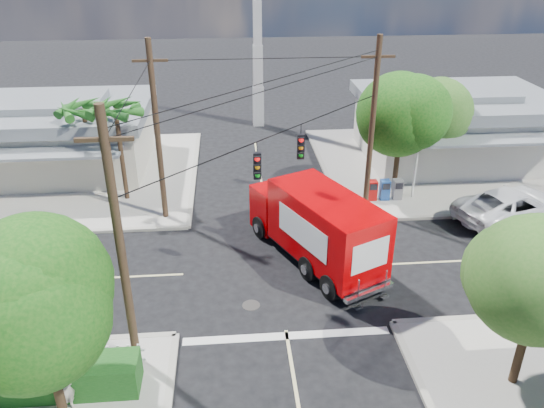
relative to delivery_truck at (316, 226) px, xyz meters
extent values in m
plane|color=black|center=(-1.81, -0.68, -1.73)|extent=(120.00, 120.00, 0.00)
cube|color=#ACA69B|center=(9.19, 10.32, -1.66)|extent=(14.00, 14.00, 0.14)
cube|color=#A29D8F|center=(2.19, 10.32, -1.66)|extent=(0.25, 14.00, 0.14)
cube|color=#A29D8F|center=(9.19, 3.32, -1.66)|extent=(14.00, 0.25, 0.14)
cube|color=#ACA69B|center=(-12.81, 10.32, -1.66)|extent=(14.00, 14.00, 0.14)
cube|color=#A29D8F|center=(-5.81, 10.32, -1.66)|extent=(0.25, 14.00, 0.14)
cube|color=#A29D8F|center=(-12.81, 3.32, -1.66)|extent=(14.00, 0.25, 0.14)
cube|color=beige|center=(-1.81, 9.32, -1.73)|extent=(0.12, 12.00, 0.01)
cube|color=beige|center=(8.19, -0.68, -1.73)|extent=(12.00, 0.12, 0.01)
cube|color=beige|center=(-11.81, -0.68, -1.73)|extent=(12.00, 0.12, 0.01)
cube|color=silver|center=(-1.81, -4.98, -1.73)|extent=(7.50, 0.40, 0.01)
cube|color=silver|center=(10.69, 11.32, 0.11)|extent=(11.00, 8.00, 3.40)
cube|color=gray|center=(10.69, 11.32, 2.16)|extent=(11.80, 8.80, 0.70)
cube|color=gray|center=(10.69, 11.32, 2.66)|extent=(6.05, 4.40, 0.50)
cube|color=gray|center=(10.69, 6.42, 1.31)|extent=(9.90, 1.80, 0.15)
cylinder|color=silver|center=(6.29, 5.62, -0.14)|extent=(0.12, 0.12, 2.90)
cube|color=beige|center=(-13.81, 11.82, 0.01)|extent=(10.00, 8.00, 3.20)
cube|color=gray|center=(-13.81, 11.82, 1.96)|extent=(10.80, 8.80, 0.70)
cube|color=gray|center=(-13.81, 11.82, 2.46)|extent=(5.50, 4.40, 0.50)
cube|color=gray|center=(-13.81, 6.92, 1.11)|extent=(9.00, 1.80, 0.15)
cylinder|color=silver|center=(-9.81, 6.12, -0.24)|extent=(0.12, 0.12, 2.70)
cube|color=silver|center=(-1.31, 19.32, -0.23)|extent=(0.80, 0.80, 3.00)
cube|color=silver|center=(-1.31, 19.32, 2.77)|extent=(0.70, 0.70, 3.00)
cube|color=silver|center=(-1.31, 19.32, 5.77)|extent=(0.60, 0.60, 3.00)
cylinder|color=#422D1C|center=(-8.81, -8.18, 0.26)|extent=(0.28, 0.28, 3.71)
sphere|color=#104F10|center=(-8.81, -8.18, 2.58)|extent=(3.71, 3.71, 3.71)
sphere|color=#104F10|center=(-9.21, -7.98, 2.82)|extent=(3.02, 3.02, 3.02)
sphere|color=#104F10|center=(-8.46, -8.48, 2.47)|extent=(3.25, 3.25, 3.25)
cylinder|color=#422D1C|center=(5.39, 6.12, 0.46)|extent=(0.28, 0.28, 4.10)
sphere|color=#104F10|center=(5.39, 6.12, 3.02)|extent=(4.10, 4.10, 4.10)
sphere|color=#104F10|center=(4.99, 6.32, 3.27)|extent=(3.33, 3.33, 3.33)
sphere|color=#104F10|center=(5.74, 5.82, 2.89)|extent=(3.58, 3.58, 3.58)
cylinder|color=#422D1C|center=(7.99, 8.32, 0.20)|extent=(0.28, 0.28, 3.58)
sphere|color=#2F671E|center=(7.99, 8.32, 2.44)|extent=(3.58, 3.58, 3.58)
sphere|color=#2F671E|center=(7.59, 8.52, 2.66)|extent=(2.91, 2.91, 2.91)
sphere|color=#2F671E|center=(8.34, 8.02, 2.33)|extent=(3.14, 3.14, 3.14)
cylinder|color=#422D1C|center=(5.19, -7.88, 0.14)|extent=(0.28, 0.28, 3.46)
sphere|color=#2F671E|center=(5.19, -7.88, 2.30)|extent=(3.46, 3.46, 3.46)
sphere|color=#2F671E|center=(4.79, -7.68, 2.51)|extent=(2.81, 2.81, 2.81)
cylinder|color=#422D1C|center=(-9.31, 6.82, 0.91)|extent=(0.24, 0.24, 5.00)
cone|color=#24661F|center=(-8.41, 6.82, 3.51)|extent=(0.50, 2.06, 0.98)
cone|color=#24661F|center=(-8.75, 7.52, 3.51)|extent=(1.92, 1.68, 0.98)
cone|color=#24661F|center=(-9.51, 7.70, 3.51)|extent=(2.12, 0.95, 0.98)
cone|color=#24661F|center=(-10.13, 7.21, 3.51)|extent=(1.34, 2.07, 0.98)
cone|color=#24661F|center=(-10.13, 6.43, 3.51)|extent=(1.34, 2.07, 0.98)
cone|color=#24661F|center=(-9.51, 5.94, 3.51)|extent=(2.12, 0.95, 0.98)
cone|color=#24661F|center=(-8.75, 6.12, 3.51)|extent=(1.92, 1.68, 0.98)
cylinder|color=#422D1C|center=(-11.31, 8.32, 0.71)|extent=(0.24, 0.24, 4.60)
cone|color=#24661F|center=(-10.41, 8.32, 3.11)|extent=(0.50, 2.06, 0.98)
cone|color=#24661F|center=(-10.75, 9.02, 3.11)|extent=(1.92, 1.68, 0.98)
cone|color=#24661F|center=(-11.51, 9.20, 3.11)|extent=(2.12, 0.95, 0.98)
cone|color=#24661F|center=(-12.13, 8.71, 3.11)|extent=(1.34, 2.07, 0.98)
cone|color=#24661F|center=(-12.13, 7.93, 3.11)|extent=(1.34, 2.07, 0.98)
cone|color=#24661F|center=(-11.51, 7.44, 3.11)|extent=(2.12, 0.95, 0.98)
cone|color=#24661F|center=(-10.75, 7.62, 3.11)|extent=(1.92, 1.68, 0.98)
cylinder|color=#473321|center=(-7.01, -5.88, 2.77)|extent=(0.28, 0.28, 9.00)
cube|color=#473321|center=(-7.01, -5.88, 6.27)|extent=(1.60, 0.12, 0.12)
cylinder|color=#473321|center=(3.39, 4.52, 2.77)|extent=(0.28, 0.28, 9.00)
cube|color=#473321|center=(3.39, 4.52, 6.27)|extent=(1.60, 0.12, 0.12)
cylinder|color=#473321|center=(-7.01, 4.52, 2.77)|extent=(0.28, 0.28, 9.00)
cube|color=#473321|center=(-7.01, 4.52, 6.27)|extent=(1.60, 0.12, 0.12)
cylinder|color=black|center=(-1.81, -0.68, 4.47)|extent=(10.43, 10.43, 0.04)
cube|color=black|center=(-2.61, -1.48, 3.52)|extent=(0.30, 0.24, 1.05)
sphere|color=red|center=(-2.61, -1.62, 3.85)|extent=(0.20, 0.20, 0.20)
cube|color=black|center=(-0.71, 0.42, 3.52)|extent=(0.30, 0.24, 1.05)
sphere|color=red|center=(-0.71, 0.28, 3.85)|extent=(0.20, 0.20, 0.20)
cube|color=silver|center=(-9.61, -6.28, -1.24)|extent=(5.94, 0.05, 0.08)
cube|color=silver|center=(-9.61, -6.28, -0.84)|extent=(5.94, 0.05, 0.08)
cube|color=silver|center=(-6.81, -6.28, -1.09)|extent=(0.09, 0.06, 1.00)
cube|color=#124514|center=(-9.81, -7.08, -1.04)|extent=(6.20, 1.20, 1.10)
cube|color=#B10B0A|center=(3.99, 5.52, -1.04)|extent=(0.50, 0.50, 1.10)
cube|color=#204B99|center=(4.69, 5.52, -1.04)|extent=(0.50, 0.50, 1.10)
cube|color=slate|center=(5.39, 5.52, -1.04)|extent=(0.50, 0.50, 1.10)
cube|color=black|center=(-0.07, 0.14, -1.20)|extent=(5.31, 7.82, 0.24)
cube|color=#C20003|center=(-1.35, 2.82, -0.42)|extent=(2.83, 2.50, 2.14)
cube|color=black|center=(-1.65, 3.44, -0.03)|extent=(1.95, 1.10, 0.93)
cube|color=silver|center=(-1.73, 3.61, -1.10)|extent=(2.07, 1.07, 0.34)
cube|color=#C20003|center=(0.31, -0.65, 0.27)|extent=(4.64, 6.15, 2.83)
cube|color=white|center=(1.43, -0.12, 0.41)|extent=(1.53, 3.17, 1.27)
cube|color=white|center=(-0.80, -1.19, 0.41)|extent=(1.53, 3.17, 1.27)
cube|color=white|center=(1.54, -3.22, 0.41)|extent=(1.59, 0.78, 1.27)
cube|color=silver|center=(1.60, -3.33, -1.20)|extent=(2.21, 1.23, 0.18)
cube|color=silver|center=(1.04, -3.74, -0.81)|extent=(0.42, 0.24, 0.97)
cube|color=silver|center=(2.27, -3.15, -0.81)|extent=(0.42, 0.24, 0.97)
cylinder|color=black|center=(-2.30, 2.20, -1.20)|extent=(0.74, 1.10, 1.07)
cylinder|color=black|center=(-0.28, 3.17, -1.20)|extent=(0.74, 1.10, 1.07)
cylinder|color=black|center=(0.14, -2.89, -1.20)|extent=(0.74, 1.10, 1.07)
cylinder|color=black|center=(2.16, -1.93, -1.20)|extent=(0.74, 1.10, 1.07)
imported|color=silver|center=(10.46, 2.74, -0.88)|extent=(6.75, 4.74, 1.71)
imported|color=beige|center=(-8.75, -7.94, -0.67)|extent=(0.77, 0.80, 1.84)
camera|label=1|loc=(-3.63, -19.87, 11.16)|focal=35.00mm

